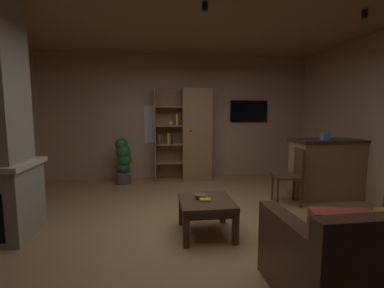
{
  "coord_description": "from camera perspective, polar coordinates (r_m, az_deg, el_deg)",
  "views": [
    {
      "loc": [
        -0.48,
        -3.33,
        1.49
      ],
      "look_at": [
        0.0,
        0.4,
        1.05
      ],
      "focal_mm": 24.99,
      "sensor_mm": 36.0,
      "label": 1
    }
  ],
  "objects": [
    {
      "name": "dining_chair",
      "position": [
        4.67,
        20.52,
        -5.63
      ],
      "size": [
        0.49,
        0.49,
        0.92
      ],
      "color": "#4C331E",
      "rests_on": "ground"
    },
    {
      "name": "potted_floor_plant",
      "position": [
        5.81,
        -14.49,
        -3.4
      ],
      "size": [
        0.35,
        0.34,
        0.97
      ],
      "color": "#4C4C51",
      "rests_on": "ground"
    },
    {
      "name": "wall_mounted_tv",
      "position": [
        6.43,
        11.99,
        6.85
      ],
      "size": [
        0.88,
        0.06,
        0.5
      ],
      "color": "black"
    },
    {
      "name": "kitchen_bar_counter",
      "position": [
        5.33,
        27.69,
        -4.58
      ],
      "size": [
        1.41,
        0.62,
        1.04
      ],
      "color": "#997047",
      "rests_on": "ground"
    },
    {
      "name": "table_book_0",
      "position": [
        3.29,
        2.81,
        -11.83
      ],
      "size": [
        0.14,
        0.12,
        0.03
      ],
      "primitive_type": "cube",
      "rotation": [
        0.0,
        0.0,
        -0.12
      ],
      "color": "gold",
      "rests_on": "coffee_table"
    },
    {
      "name": "leather_couch",
      "position": [
        2.73,
        33.54,
        -20.3
      ],
      "size": [
        1.48,
        0.96,
        0.84
      ],
      "color": "#4C2D1E",
      "rests_on": "ground"
    },
    {
      "name": "coffee_table",
      "position": [
        3.36,
        3.07,
        -13.16
      ],
      "size": [
        0.64,
        0.69,
        0.43
      ],
      "color": "#4C331E",
      "rests_on": "ground"
    },
    {
      "name": "wall_back",
      "position": [
        6.15,
        -2.86,
        5.66
      ],
      "size": [
        6.13,
        0.06,
        2.76
      ],
      "primitive_type": "cube",
      "color": "tan",
      "rests_on": "ground"
    },
    {
      "name": "bookshelf_cabinet",
      "position": [
        5.93,
        0.14,
        1.94
      ],
      "size": [
        1.24,
        0.41,
        2.02
      ],
      "color": "#997047",
      "rests_on": "ground"
    },
    {
      "name": "track_light_spot_1",
      "position": [
        3.43,
        2.78,
        27.25
      ],
      "size": [
        0.07,
        0.07,
        0.09
      ],
      "primitive_type": "cylinder",
      "color": "black"
    },
    {
      "name": "track_light_spot_2",
      "position": [
        4.21,
        32.94,
        22.26
      ],
      "size": [
        0.07,
        0.07,
        0.09
      ],
      "primitive_type": "cylinder",
      "color": "black"
    },
    {
      "name": "tissue_box",
      "position": [
        5.07,
        26.55,
        1.46
      ],
      "size": [
        0.13,
        0.13,
        0.11
      ],
      "primitive_type": "cube",
      "rotation": [
        0.0,
        0.0,
        -0.11
      ],
      "color": "#598CBF",
      "rests_on": "kitchen_bar_counter"
    },
    {
      "name": "window_pane_back",
      "position": [
        6.11,
        -7.05,
        4.23
      ],
      "size": [
        0.66,
        0.01,
        0.82
      ],
      "primitive_type": "cube",
      "color": "white"
    },
    {
      "name": "table_book_1",
      "position": [
        3.36,
        1.8,
        -10.92
      ],
      "size": [
        0.14,
        0.11,
        0.03
      ],
      "primitive_type": "cube",
      "rotation": [
        0.0,
        0.0,
        -0.1
      ],
      "color": "brown",
      "rests_on": "coffee_table"
    },
    {
      "name": "ceiling",
      "position": [
        3.6,
        0.91,
        27.59
      ],
      "size": [
        6.01,
        5.55,
        0.02
      ],
      "primitive_type": "cube",
      "color": "#8E6B47"
    },
    {
      "name": "floor",
      "position": [
        3.68,
        0.83,
        -17.37
      ],
      "size": [
        6.01,
        5.55,
        0.02
      ],
      "primitive_type": "cube",
      "color": "#A37A4C",
      "rests_on": "ground"
    }
  ]
}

